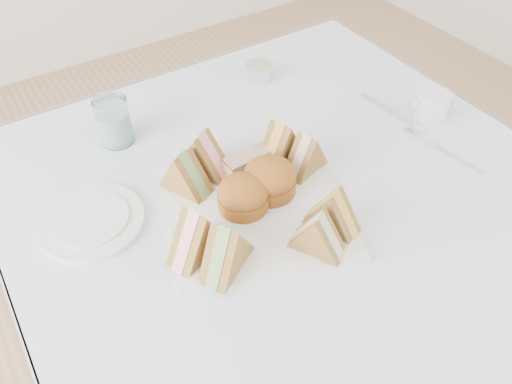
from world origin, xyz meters
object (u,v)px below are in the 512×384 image
table (285,301)px  water_glass (114,121)px  serving_plate (256,209)px  creamer_jug (432,105)px

table → water_glass: 0.58m
table → serving_plate: (-0.09, -0.00, 0.38)m
serving_plate → creamer_jug: (0.48, 0.03, 0.02)m
creamer_jug → water_glass: bearing=170.3°
serving_plate → creamer_jug: creamer_jug is taller
serving_plate → water_glass: bearing=131.5°
water_glass → creamer_jug: size_ratio=1.44×
table → water_glass: size_ratio=9.05×
table → serving_plate: serving_plate is taller
table → water_glass: water_glass is taller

